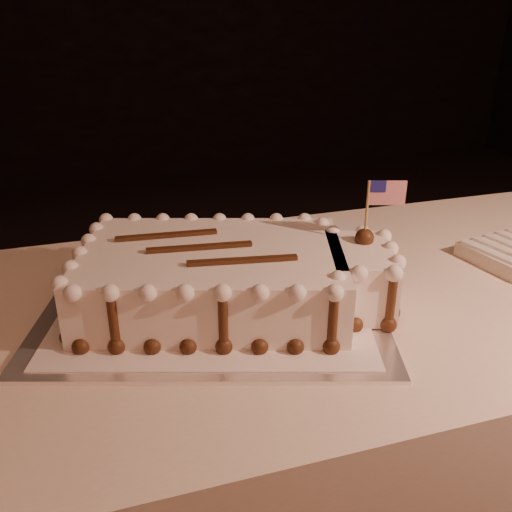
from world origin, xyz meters
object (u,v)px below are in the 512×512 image
object	(u,v)px
banquet_table	(370,430)
side_plate	(337,236)
cake_board	(214,306)
sheet_cake	(231,277)

from	to	relation	value
banquet_table	side_plate	xyz separation A→B (m)	(0.00, 0.23, 0.38)
cake_board	sheet_cake	bearing A→B (deg)	0.14
banquet_table	side_plate	distance (m)	0.45
banquet_table	cake_board	xyz separation A→B (m)	(-0.35, 0.00, 0.38)
cake_board	side_plate	xyz separation A→B (m)	(0.35, 0.23, 0.00)
cake_board	sheet_cake	xyz separation A→B (m)	(0.03, -0.01, 0.06)
cake_board	sheet_cake	world-z (taller)	sheet_cake
cake_board	side_plate	bearing A→B (deg)	50.54
side_plate	cake_board	bearing A→B (deg)	-146.84
sheet_cake	side_plate	xyz separation A→B (m)	(0.32, 0.24, -0.06)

